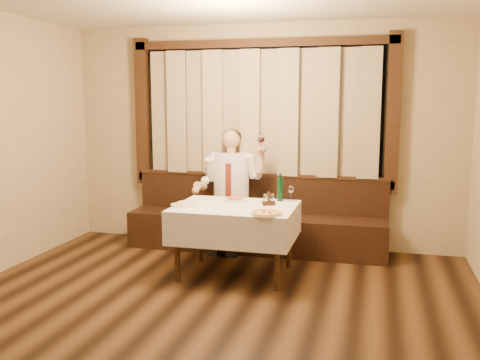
% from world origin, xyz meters
% --- Properties ---
extents(room, '(5.01, 6.01, 2.81)m').
position_xyz_m(room, '(-0.00, 0.97, 1.50)').
color(room, black).
rests_on(room, ground).
extents(banquette, '(3.20, 0.61, 0.94)m').
position_xyz_m(banquette, '(0.00, 2.72, 0.31)').
color(banquette, black).
rests_on(banquette, ground).
extents(dining_table, '(1.27, 0.97, 0.76)m').
position_xyz_m(dining_table, '(0.00, 1.70, 0.65)').
color(dining_table, black).
rests_on(dining_table, ground).
extents(pizza, '(0.32, 0.32, 0.03)m').
position_xyz_m(pizza, '(0.41, 1.34, 0.77)').
color(pizza, white).
rests_on(pizza, dining_table).
extents(pasta_red, '(0.27, 0.27, 0.09)m').
position_xyz_m(pasta_red, '(-0.08, 1.98, 0.79)').
color(pasta_red, white).
rests_on(pasta_red, dining_table).
extents(pasta_cream, '(0.27, 0.27, 0.09)m').
position_xyz_m(pasta_cream, '(-0.53, 1.56, 0.79)').
color(pasta_cream, white).
rests_on(pasta_cream, dining_table).
extents(green_bottle, '(0.07, 0.07, 0.31)m').
position_xyz_m(green_bottle, '(0.41, 2.07, 0.89)').
color(green_bottle, '#12562D').
rests_on(green_bottle, dining_table).
extents(table_wine_glass, '(0.06, 0.06, 0.17)m').
position_xyz_m(table_wine_glass, '(0.53, 2.08, 0.88)').
color(table_wine_glass, white).
rests_on(table_wine_glass, dining_table).
extents(cruet_caddy, '(0.15, 0.11, 0.14)m').
position_xyz_m(cruet_caddy, '(0.34, 1.80, 0.81)').
color(cruet_caddy, black).
rests_on(cruet_caddy, dining_table).
extents(seated_man, '(0.85, 0.63, 1.50)m').
position_xyz_m(seated_man, '(-0.31, 2.63, 0.86)').
color(seated_man, black).
rests_on(seated_man, ground).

